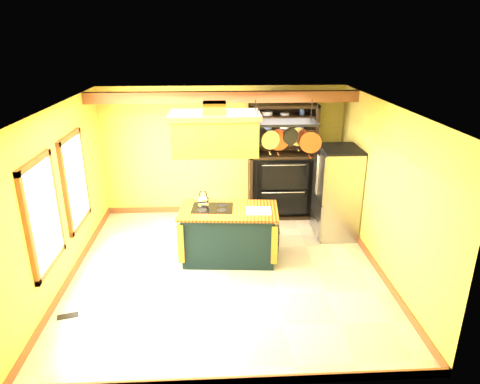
{
  "coord_description": "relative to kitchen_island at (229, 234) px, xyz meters",
  "views": [
    {
      "loc": [
        -0.11,
        -6.19,
        3.71
      ],
      "look_at": [
        0.24,
        0.3,
        1.26
      ],
      "focal_mm": 32.0,
      "sensor_mm": 36.0,
      "label": 1
    }
  ],
  "objects": [
    {
      "name": "range_hood",
      "position": [
        -0.2,
        -0.0,
        1.77
      ],
      "size": [
        1.4,
        0.79,
        0.8
      ],
      "color": "#A78429",
      "rests_on": "ceiling"
    },
    {
      "name": "refrigerator",
      "position": [
        2.06,
        0.86,
        0.35
      ],
      "size": [
        0.73,
        0.86,
        1.69
      ],
      "color": "#96989E",
      "rests_on": "floor"
    },
    {
      "name": "floor_register",
      "position": [
        -2.29,
        -1.52,
        -0.46
      ],
      "size": [
        0.3,
        0.19,
        0.01
      ],
      "primitive_type": "cube",
      "rotation": [
        0.0,
        0.0,
        0.25
      ],
      "color": "black",
      "rests_on": "floor"
    },
    {
      "name": "wall_back",
      "position": [
        -0.05,
        2.11,
        0.88
      ],
      "size": [
        5.0,
        0.02,
        2.7
      ],
      "primitive_type": "cube",
      "color": "#E3D153",
      "rests_on": "floor"
    },
    {
      "name": "window_near",
      "position": [
        -2.52,
        -1.19,
        0.93
      ],
      "size": [
        0.06,
        1.06,
        1.56
      ],
      "color": "brown",
      "rests_on": "wall_left"
    },
    {
      "name": "ceiling_beam",
      "position": [
        -0.05,
        1.31,
        2.12
      ],
      "size": [
        5.0,
        0.15,
        0.2
      ],
      "primitive_type": "cube",
      "color": "brown",
      "rests_on": "ceiling"
    },
    {
      "name": "wall_front",
      "position": [
        -0.05,
        -2.89,
        0.88
      ],
      "size": [
        5.0,
        0.02,
        2.7
      ],
      "primitive_type": "cube",
      "color": "#E3D153",
      "rests_on": "floor"
    },
    {
      "name": "pot_rack",
      "position": [
        0.92,
        -0.0,
        1.78
      ],
      "size": [
        1.1,
        0.5,
        0.8
      ],
      "color": "black",
      "rests_on": "ceiling"
    },
    {
      "name": "wall_right",
      "position": [
        2.45,
        -0.39,
        0.88
      ],
      "size": [
        0.02,
        5.0,
        2.7
      ],
      "primitive_type": "cube",
      "color": "#E3D153",
      "rests_on": "floor"
    },
    {
      "name": "floor",
      "position": [
        -0.05,
        -0.39,
        -0.47
      ],
      "size": [
        5.0,
        5.0,
        0.0
      ],
      "primitive_type": "plane",
      "color": "beige",
      "rests_on": "ground"
    },
    {
      "name": "window_far",
      "position": [
        -2.52,
        0.21,
        0.93
      ],
      "size": [
        0.06,
        1.06,
        1.56
      ],
      "color": "brown",
      "rests_on": "wall_left"
    },
    {
      "name": "hutch",
      "position": [
        1.15,
        1.85,
        0.44
      ],
      "size": [
        1.35,
        0.61,
        2.39
      ],
      "color": "black",
      "rests_on": "floor"
    },
    {
      "name": "kitchen_island",
      "position": [
        0.0,
        0.0,
        0.0
      ],
      "size": [
        1.71,
        1.04,
        1.11
      ],
      "rotation": [
        0.0,
        0.0,
        -0.08
      ],
      "color": "black",
      "rests_on": "floor"
    },
    {
      "name": "wall_left",
      "position": [
        -2.55,
        -0.39,
        0.88
      ],
      "size": [
        0.02,
        5.0,
        2.7
      ],
      "primitive_type": "cube",
      "color": "#E3D153",
      "rests_on": "floor"
    },
    {
      "name": "ceiling",
      "position": [
        -0.05,
        -0.39,
        2.23
      ],
      "size": [
        5.0,
        5.0,
        0.0
      ],
      "primitive_type": "plane",
      "rotation": [
        3.14,
        0.0,
        0.0
      ],
      "color": "white",
      "rests_on": "wall_back"
    }
  ]
}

